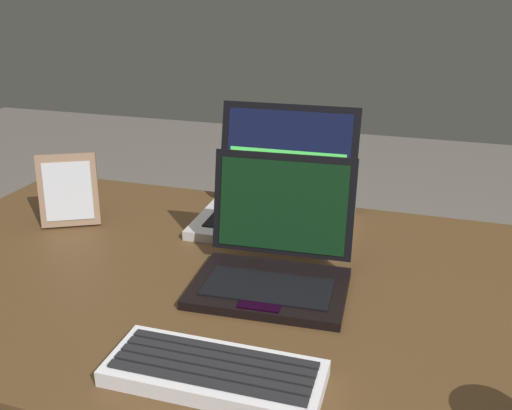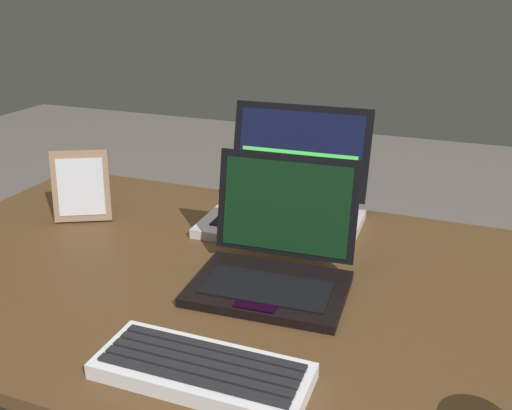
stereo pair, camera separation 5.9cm
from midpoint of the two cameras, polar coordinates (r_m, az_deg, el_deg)
desk at (r=1.09m, az=-1.24°, el=-12.21°), size 1.34×0.80×0.74m
laptop_front at (r=0.98m, az=3.59°, el=-5.69°), size 0.27×0.24×0.21m
laptop_rear at (r=1.24m, az=4.51°, el=0.38°), size 0.34×0.29×0.24m
external_keyboard at (r=0.78m, az=-3.28°, el=-16.49°), size 0.29×0.12×0.03m
photo_frame at (r=1.28m, az=-16.10°, el=1.80°), size 0.13×0.09×0.16m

